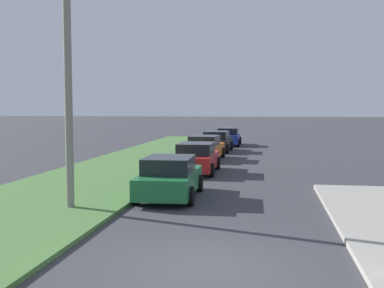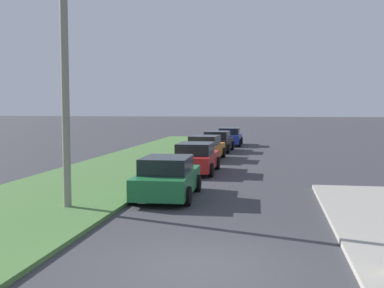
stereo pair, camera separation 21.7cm
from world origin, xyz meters
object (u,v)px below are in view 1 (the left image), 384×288
parked_car_green (170,178)px  parked_car_black (217,142)px  parked_car_blue (228,137)px  streetlight (80,68)px  parked_car_orange (205,148)px  parked_car_red (196,158)px

parked_car_green → parked_car_black: (17.80, 0.25, 0.00)m
parked_car_blue → streetlight: (-25.78, 2.39, 3.67)m
parked_car_green → parked_car_blue: (23.34, -0.12, 0.00)m
parked_car_orange → parked_car_blue: bearing=0.3°
parked_car_orange → parked_car_black: size_ratio=1.01×
parked_car_green → parked_car_orange: size_ratio=0.99×
streetlight → parked_car_red: bearing=-14.0°
parked_car_green → streetlight: size_ratio=0.58×
parked_car_green → parked_car_blue: size_ratio=1.01×
parked_car_red → parked_car_green: bearing=-179.9°
parked_car_black → streetlight: streetlight is taller
parked_car_orange → parked_car_red: bearing=-173.4°
parked_car_black → parked_car_blue: (5.54, -0.37, 0.00)m
parked_car_black → parked_car_green: bearing=-177.3°
parked_car_orange → parked_car_black: bearing=1.5°
parked_car_green → parked_car_orange: (12.36, 0.40, 0.00)m
parked_car_red → streetlight: streetlight is taller
parked_car_red → parked_car_black: size_ratio=0.99×
parked_car_green → streetlight: (-2.44, 2.27, 3.67)m
parked_car_blue → streetlight: bearing=174.1°
parked_car_orange → streetlight: size_ratio=0.59×
parked_car_red → parked_car_black: 11.31m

